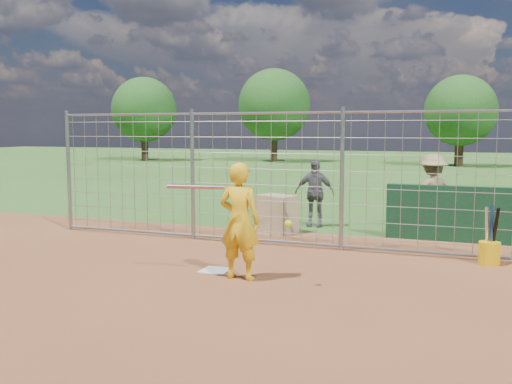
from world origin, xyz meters
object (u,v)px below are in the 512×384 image
at_px(bystander_c, 432,193).
at_px(bucket_with_bats, 490,250).
at_px(batter, 240,221).
at_px(equipment_bin, 277,214).
at_px(bystander_b, 314,193).

height_order(bystander_c, bucket_with_bats, bystander_c).
distance_m(batter, equipment_bin, 3.94).
xyz_separation_m(equipment_bin, bucket_with_bats, (4.19, -1.59, -0.15)).
bearing_deg(bucket_with_bats, equipment_bin, 159.25).
relative_size(batter, bystander_b, 1.13).
distance_m(batter, bystander_b, 4.87).
xyz_separation_m(bystander_c, equipment_bin, (-3.11, -1.26, -0.44)).
relative_size(bystander_b, equipment_bin, 1.92).
height_order(batter, equipment_bin, batter).
relative_size(bystander_b, bucket_with_bats, 1.57).
distance_m(bystander_c, bucket_with_bats, 3.10).
distance_m(equipment_bin, bucket_with_bats, 4.48).
xyz_separation_m(batter, bucket_with_bats, (3.47, 2.26, -0.62)).
bearing_deg(bucket_with_bats, bystander_b, 144.40).
bearing_deg(bystander_c, batter, 31.39).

